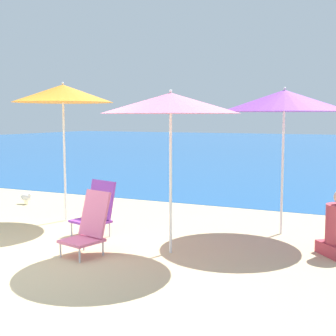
{
  "coord_description": "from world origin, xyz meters",
  "views": [
    {
      "loc": [
        4.07,
        -4.01,
        1.75
      ],
      "look_at": [
        1.18,
        2.22,
        1.0
      ],
      "focal_mm": 50.0,
      "sensor_mm": 36.0,
      "label": 1
    }
  ],
  "objects_px": {
    "beach_umbrella_pink": "(171,103)",
    "beach_umbrella_orange": "(63,94)",
    "beach_chair_pink": "(89,226)",
    "seagull": "(26,197)",
    "beach_chair_purple": "(96,209)",
    "beach_umbrella_purple": "(284,101)"
  },
  "relations": [
    {
      "from": "beach_umbrella_pink",
      "to": "beach_chair_purple",
      "type": "height_order",
      "value": "beach_umbrella_pink"
    },
    {
      "from": "beach_umbrella_purple",
      "to": "beach_umbrella_orange",
      "type": "xyz_separation_m",
      "value": [
        -3.5,
        -0.63,
        0.15
      ]
    },
    {
      "from": "beach_umbrella_purple",
      "to": "beach_chair_purple",
      "type": "xyz_separation_m",
      "value": [
        -2.48,
        -1.23,
        -1.59
      ]
    },
    {
      "from": "beach_umbrella_orange",
      "to": "beach_chair_pink",
      "type": "height_order",
      "value": "beach_umbrella_orange"
    },
    {
      "from": "beach_umbrella_orange",
      "to": "seagull",
      "type": "xyz_separation_m",
      "value": [
        -1.66,
        0.9,
        -1.99
      ]
    },
    {
      "from": "beach_umbrella_purple",
      "to": "beach_chair_purple",
      "type": "distance_m",
      "value": 3.19
    },
    {
      "from": "beach_umbrella_purple",
      "to": "beach_chair_pink",
      "type": "relative_size",
      "value": 2.71
    },
    {
      "from": "beach_umbrella_orange",
      "to": "beach_umbrella_pink",
      "type": "bearing_deg",
      "value": -22.1
    },
    {
      "from": "beach_umbrella_purple",
      "to": "beach_umbrella_orange",
      "type": "distance_m",
      "value": 3.56
    },
    {
      "from": "beach_chair_purple",
      "to": "seagull",
      "type": "xyz_separation_m",
      "value": [
        -2.68,
        1.5,
        -0.25
      ]
    },
    {
      "from": "beach_chair_pink",
      "to": "seagull",
      "type": "distance_m",
      "value": 3.94
    },
    {
      "from": "beach_umbrella_pink",
      "to": "beach_chair_purple",
      "type": "relative_size",
      "value": 2.59
    },
    {
      "from": "beach_umbrella_pink",
      "to": "beach_chair_purple",
      "type": "bearing_deg",
      "value": 164.92
    },
    {
      "from": "beach_chair_pink",
      "to": "beach_umbrella_purple",
      "type": "bearing_deg",
      "value": 60.27
    },
    {
      "from": "beach_chair_pink",
      "to": "seagull",
      "type": "bearing_deg",
      "value": 157.26
    },
    {
      "from": "beach_umbrella_pink",
      "to": "beach_umbrella_orange",
      "type": "relative_size",
      "value": 0.9
    },
    {
      "from": "beach_chair_purple",
      "to": "beach_umbrella_purple",
      "type": "bearing_deg",
      "value": 43.22
    },
    {
      "from": "beach_umbrella_pink",
      "to": "beach_umbrella_purple",
      "type": "bearing_deg",
      "value": 55.53
    },
    {
      "from": "beach_umbrella_purple",
      "to": "beach_chair_pink",
      "type": "bearing_deg",
      "value": -134.0
    },
    {
      "from": "beach_umbrella_pink",
      "to": "beach_umbrella_orange",
      "type": "height_order",
      "value": "beach_umbrella_orange"
    },
    {
      "from": "beach_chair_pink",
      "to": "seagull",
      "type": "xyz_separation_m",
      "value": [
        -3.14,
        2.37,
        -0.23
      ]
    },
    {
      "from": "beach_chair_purple",
      "to": "seagull",
      "type": "height_order",
      "value": "beach_chair_purple"
    }
  ]
}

